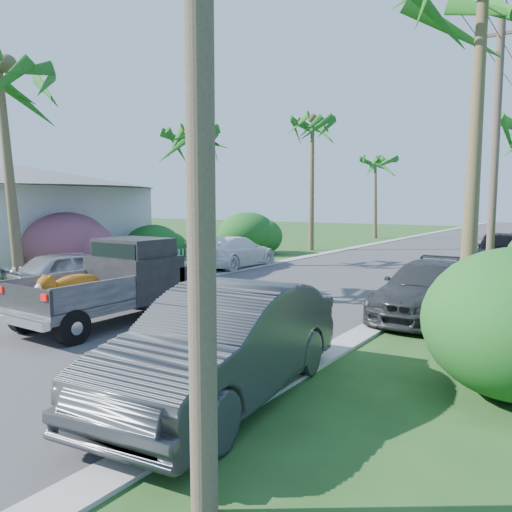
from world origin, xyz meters
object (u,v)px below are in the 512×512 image
Objects in this scene: parked_car_rm at (427,290)px; parked_car_ln at (76,273)px; pickup_truck at (126,280)px; parked_car_rn at (224,345)px; palm_l_c at (313,120)px; palm_l_d at (376,159)px; house_left at (15,221)px; parked_car_lf at (234,252)px; palm_l_b at (193,131)px; palm_l_a at (4,67)px; utility_pole_a at (199,9)px; utility_pole_b at (495,153)px; parked_car_rf at (499,250)px.

parked_car_ln reaches higher than parked_car_rm.
pickup_truck is 3.99m from parked_car_ln.
parked_car_rn is 24.85m from palm_l_c.
parked_car_ln is at bearing -87.11° from palm_l_d.
parked_car_ln is 8.55m from house_left.
palm_l_b is (-1.80, -0.70, 5.43)m from parked_car_lf.
palm_l_a is at bearing -30.47° from house_left.
parked_car_rm is 11.20m from parked_car_lf.
utility_pole_a reaches higher than pickup_truck.
utility_pole_b is (1.61, 12.63, 3.76)m from parked_car_rn.
utility_pole_b is at bearing -91.58° from parked_car_rf.
palm_l_b is at bearing 93.81° from palm_l_a.
parked_car_rm is (1.01, 7.29, -0.14)m from parked_car_rn.
pickup_truck is 7.74m from palm_l_a.
parked_car_lf reaches higher than parked_car_rm.
parked_car_lf is at bearing 125.80° from utility_pole_a.
parked_car_ln is 0.52× the size of palm_l_a.
parked_car_rn is at bearing -65.20° from palm_l_c.
parked_car_ln is 6.45m from palm_l_a.
parked_car_rf is at bearing 95.54° from utility_pole_b.
palm_l_c is 15.05m from utility_pole_b.
parked_car_lf is 5.77m from palm_l_b.
parked_car_rm is 11.52m from parked_car_rf.
utility_pole_a is at bearing -90.00° from utility_pole_b.
parked_car_rn is 1.19× the size of parked_car_ln.
utility_pole_b is (11.80, 10.00, -2.33)m from palm_l_a.
house_left is at bearing 33.21° from parked_car_lf.
palm_l_c is 12.10m from palm_l_d.
parked_car_rn is 9.82m from parked_car_ln.
palm_l_d is at bearing -80.11° from parked_car_ln.
palm_l_d is (0.30, 22.00, 0.29)m from palm_l_b.
parked_car_rn is at bearing -14.45° from palm_l_a.
palm_l_b reaches higher than pickup_truck.
palm_l_b reaches higher than parked_car_lf.
parked_car_rn is 0.56× the size of palm_l_c.
palm_l_a reaches higher than palm_l_b.
parked_car_rn is 1.04× the size of parked_car_lf.
utility_pole_a is at bearing -64.20° from palm_l_c.
parked_car_rm is at bearing 151.04° from parked_car_lf.
parked_car_rn is 18.28m from house_left.
palm_l_a is at bearing -131.80° from parked_car_rf.
pickup_truck is at bearing -143.21° from parked_car_rm.
pickup_truck is 17.29m from parked_car_rf.
parked_car_ln reaches higher than parked_car_lf.
pickup_truck is 11.72m from palm_l_b.
palm_l_c reaches higher than utility_pole_a.
palm_l_a is at bearing -86.19° from palm_l_b.
palm_l_b is 10.19m from palm_l_c.
parked_car_rn is at bearing -21.30° from house_left.
parked_car_rf is 19.58m from palm_l_d.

